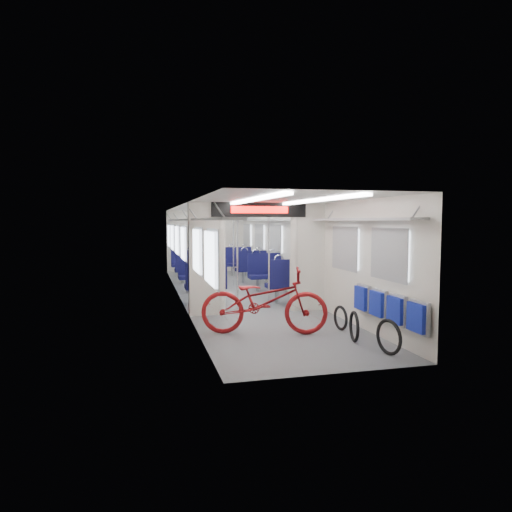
{
  "coord_description": "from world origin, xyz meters",
  "views": [
    {
      "loc": [
        -2.36,
        -11.2,
        1.92
      ],
      "look_at": [
        0.0,
        -1.8,
        1.17
      ],
      "focal_mm": 32.0,
      "sensor_mm": 36.0,
      "label": 1
    }
  ],
  "objects_px": {
    "seat_bay_far_right": "(245,262)",
    "stanchion_far_left": "(215,248)",
    "bike_hoop_c": "(341,319)",
    "stanchion_near_right": "(269,256)",
    "bike_hoop_b": "(354,328)",
    "seat_bay_near_right": "(275,274)",
    "stanchion_near_left": "(237,256)",
    "seat_bay_far_left": "(187,263)",
    "stanchion_far_right": "(233,247)",
    "seat_bay_near_left": "(200,275)",
    "bicycle": "(264,301)",
    "flip_bench": "(387,307)",
    "bike_hoop_a": "(389,339)"
  },
  "relations": [
    {
      "from": "seat_bay_far_left",
      "to": "flip_bench",
      "type": "bearing_deg",
      "value": -75.12
    },
    {
      "from": "flip_bench",
      "to": "seat_bay_far_right",
      "type": "bearing_deg",
      "value": 92.89
    },
    {
      "from": "bicycle",
      "to": "seat_bay_far_right",
      "type": "bearing_deg",
      "value": 5.95
    },
    {
      "from": "bike_hoop_c",
      "to": "stanchion_near_left",
      "type": "relative_size",
      "value": 0.19
    },
    {
      "from": "bike_hoop_a",
      "to": "bicycle",
      "type": "bearing_deg",
      "value": 130.75
    },
    {
      "from": "bike_hoop_c",
      "to": "stanchion_far_left",
      "type": "xyz_separation_m",
      "value": [
        -1.33,
        5.59,
        0.95
      ]
    },
    {
      "from": "seat_bay_far_left",
      "to": "seat_bay_near_right",
      "type": "bearing_deg",
      "value": -64.3
    },
    {
      "from": "bike_hoop_c",
      "to": "seat_bay_far_left",
      "type": "height_order",
      "value": "seat_bay_far_left"
    },
    {
      "from": "bike_hoop_b",
      "to": "stanchion_far_right",
      "type": "relative_size",
      "value": 0.22
    },
    {
      "from": "bike_hoop_a",
      "to": "bike_hoop_b",
      "type": "relative_size",
      "value": 1.05
    },
    {
      "from": "stanchion_near_left",
      "to": "seat_bay_far_left",
      "type": "bearing_deg",
      "value": 96.43
    },
    {
      "from": "bike_hoop_c",
      "to": "stanchion_near_left",
      "type": "distance_m",
      "value": 2.91
    },
    {
      "from": "bike_hoop_a",
      "to": "bike_hoop_b",
      "type": "distance_m",
      "value": 0.79
    },
    {
      "from": "seat_bay_near_left",
      "to": "seat_bay_far_right",
      "type": "distance_m",
      "value": 3.74
    },
    {
      "from": "flip_bench",
      "to": "seat_bay_far_right",
      "type": "height_order",
      "value": "seat_bay_far_right"
    },
    {
      "from": "flip_bench",
      "to": "seat_bay_near_right",
      "type": "distance_m",
      "value": 4.75
    },
    {
      "from": "flip_bench",
      "to": "seat_bay_far_left",
      "type": "relative_size",
      "value": 1.03
    },
    {
      "from": "bike_hoop_b",
      "to": "bicycle",
      "type": "bearing_deg",
      "value": 145.23
    },
    {
      "from": "bike_hoop_b",
      "to": "stanchion_far_right",
      "type": "distance_m",
      "value": 6.82
    },
    {
      "from": "seat_bay_near_left",
      "to": "stanchion_near_left",
      "type": "bearing_deg",
      "value": -70.99
    },
    {
      "from": "seat_bay_near_left",
      "to": "stanchion_far_right",
      "type": "height_order",
      "value": "stanchion_far_right"
    },
    {
      "from": "seat_bay_near_left",
      "to": "seat_bay_far_right",
      "type": "relative_size",
      "value": 1.06
    },
    {
      "from": "stanchion_far_left",
      "to": "stanchion_near_right",
      "type": "bearing_deg",
      "value": -78.0
    },
    {
      "from": "bicycle",
      "to": "stanchion_far_left",
      "type": "relative_size",
      "value": 0.94
    },
    {
      "from": "bike_hoop_c",
      "to": "stanchion_near_right",
      "type": "xyz_separation_m",
      "value": [
        -0.65,
        2.36,
        0.95
      ]
    },
    {
      "from": "bike_hoop_c",
      "to": "seat_bay_near_right",
      "type": "bearing_deg",
      "value": 91.08
    },
    {
      "from": "seat_bay_near_right",
      "to": "stanchion_far_left",
      "type": "xyz_separation_m",
      "value": [
        -1.26,
        1.81,
        0.58
      ]
    },
    {
      "from": "seat_bay_near_right",
      "to": "seat_bay_far_right",
      "type": "distance_m",
      "value": 3.58
    },
    {
      "from": "bike_hoop_c",
      "to": "seat_bay_far_left",
      "type": "bearing_deg",
      "value": 104.21
    },
    {
      "from": "bike_hoop_b",
      "to": "bike_hoop_c",
      "type": "height_order",
      "value": "bike_hoop_b"
    },
    {
      "from": "stanchion_far_left",
      "to": "stanchion_far_right",
      "type": "bearing_deg",
      "value": 31.38
    },
    {
      "from": "bicycle",
      "to": "seat_bay_near_right",
      "type": "bearing_deg",
      "value": -3.31
    },
    {
      "from": "bike_hoop_b",
      "to": "stanchion_near_right",
      "type": "xyz_separation_m",
      "value": [
        -0.53,
        3.13,
        0.93
      ]
    },
    {
      "from": "bike_hoop_c",
      "to": "stanchion_far_left",
      "type": "relative_size",
      "value": 0.19
    },
    {
      "from": "seat_bay_near_left",
      "to": "stanchion_near_left",
      "type": "distance_m",
      "value": 1.91
    },
    {
      "from": "bicycle",
      "to": "seat_bay_far_left",
      "type": "relative_size",
      "value": 1.07
    },
    {
      "from": "bicycle",
      "to": "stanchion_far_left",
      "type": "xyz_separation_m",
      "value": [
        0.03,
        5.5,
        0.58
      ]
    },
    {
      "from": "stanchion_far_left",
      "to": "stanchion_far_right",
      "type": "xyz_separation_m",
      "value": [
        0.61,
        0.37,
        0.0
      ]
    },
    {
      "from": "seat_bay_far_right",
      "to": "stanchion_far_right",
      "type": "distance_m",
      "value": 1.65
    },
    {
      "from": "flip_bench",
      "to": "bike_hoop_c",
      "type": "height_order",
      "value": "flip_bench"
    },
    {
      "from": "bike_hoop_b",
      "to": "seat_bay_near_right",
      "type": "distance_m",
      "value": 4.56
    },
    {
      "from": "flip_bench",
      "to": "seat_bay_far_right",
      "type": "relative_size",
      "value": 0.97
    },
    {
      "from": "flip_bench",
      "to": "seat_bay_near_left",
      "type": "bearing_deg",
      "value": 114.28
    },
    {
      "from": "bike_hoop_a",
      "to": "seat_bay_near_right",
      "type": "relative_size",
      "value": 0.23
    },
    {
      "from": "stanchion_near_right",
      "to": "stanchion_far_left",
      "type": "distance_m",
      "value": 3.3
    },
    {
      "from": "seat_bay_far_right",
      "to": "stanchion_far_left",
      "type": "bearing_deg",
      "value": -125.54
    },
    {
      "from": "bicycle",
      "to": "bike_hoop_b",
      "type": "distance_m",
      "value": 1.55
    },
    {
      "from": "flip_bench",
      "to": "stanchion_far_right",
      "type": "distance_m",
      "value": 7.02
    },
    {
      "from": "bike_hoop_b",
      "to": "stanchion_far_left",
      "type": "xyz_separation_m",
      "value": [
        -1.21,
        6.36,
        0.93
      ]
    },
    {
      "from": "seat_bay_near_left",
      "to": "stanchion_far_left",
      "type": "height_order",
      "value": "stanchion_far_left"
    }
  ]
}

